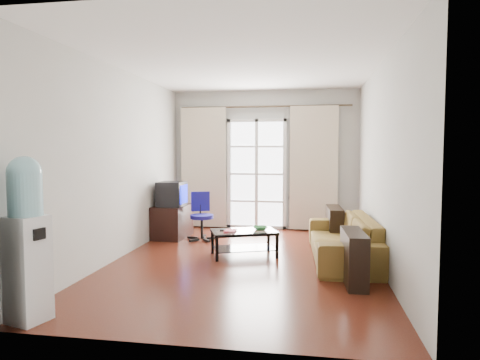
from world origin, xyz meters
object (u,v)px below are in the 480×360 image
object	(u,v)px
coffee_table	(244,239)
water_cooler	(27,236)
sofa	(342,238)
crt_tv	(171,194)
tv_stand	(172,221)
task_chair	(202,226)

from	to	relation	value
coffee_table	water_cooler	xyz separation A→B (m)	(-1.55, -2.68, 0.54)
sofa	crt_tv	xyz separation A→B (m)	(-2.85, 1.03, 0.48)
crt_tv	water_cooler	world-z (taller)	water_cooler
sofa	tv_stand	world-z (taller)	sofa
sofa	coffee_table	size ratio (longest dim) A/B	2.03
coffee_table	water_cooler	bearing A→B (deg)	-119.99
sofa	water_cooler	bearing A→B (deg)	-50.65
water_cooler	sofa	bearing A→B (deg)	57.00
coffee_table	task_chair	bearing A→B (deg)	131.90
sofa	tv_stand	distance (m)	3.06
task_chair	crt_tv	bearing A→B (deg)	154.48
sofa	task_chair	distance (m)	2.50
crt_tv	task_chair	world-z (taller)	crt_tv
coffee_table	crt_tv	bearing A→B (deg)	144.62
sofa	coffee_table	xyz separation A→B (m)	(-1.40, -0.00, -0.06)
coffee_table	task_chair	size ratio (longest dim) A/B	1.28
tv_stand	task_chair	xyz separation A→B (m)	(0.56, -0.11, -0.04)
coffee_table	task_chair	world-z (taller)	task_chair
task_chair	water_cooler	distance (m)	3.77
sofa	task_chair	size ratio (longest dim) A/B	2.61
sofa	crt_tv	distance (m)	3.07
coffee_table	water_cooler	distance (m)	3.14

